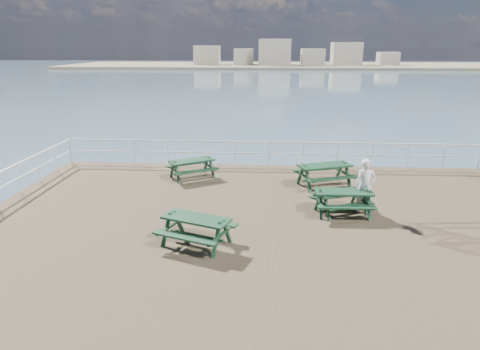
% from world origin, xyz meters
% --- Properties ---
extents(ground, '(18.00, 14.00, 0.30)m').
position_xyz_m(ground, '(0.00, 0.00, -0.15)').
color(ground, brown).
rests_on(ground, ground).
extents(sea_backdrop, '(300.00, 300.00, 9.20)m').
position_xyz_m(sea_backdrop, '(12.54, 134.07, -0.51)').
color(sea_backdrop, '#446072').
rests_on(sea_backdrop, ground).
extents(railing, '(17.77, 13.76, 1.10)m').
position_xyz_m(railing, '(-0.07, 2.57, 0.87)').
color(railing, silver).
rests_on(railing, ground).
extents(picnic_table_a, '(2.21, 2.10, 0.84)m').
position_xyz_m(picnic_table_a, '(-3.03, 4.89, 0.54)').
color(picnic_table_a, '#163E26').
rests_on(picnic_table_a, ground).
extents(picnic_table_b, '(2.37, 2.15, 0.95)m').
position_xyz_m(picnic_table_b, '(2.05, 4.19, 0.61)').
color(picnic_table_b, '#163E26').
rests_on(picnic_table_b, ground).
extents(picnic_table_c, '(1.97, 1.81, 0.78)m').
position_xyz_m(picnic_table_c, '(2.26, 1.59, 0.50)').
color(picnic_table_c, '#163E26').
rests_on(picnic_table_c, ground).
extents(picnic_table_d, '(2.18, 1.98, 0.87)m').
position_xyz_m(picnic_table_d, '(-1.92, -0.94, 0.56)').
color(picnic_table_d, '#163E26').
rests_on(picnic_table_d, ground).
extents(picnic_table_e, '(1.78, 1.44, 0.85)m').
position_xyz_m(picnic_table_e, '(2.29, 1.47, 0.54)').
color(picnic_table_e, '#163E26').
rests_on(picnic_table_e, ground).
extents(person, '(0.65, 0.45, 1.71)m').
position_xyz_m(person, '(2.98, 1.69, 0.86)').
color(person, white).
rests_on(person, ground).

